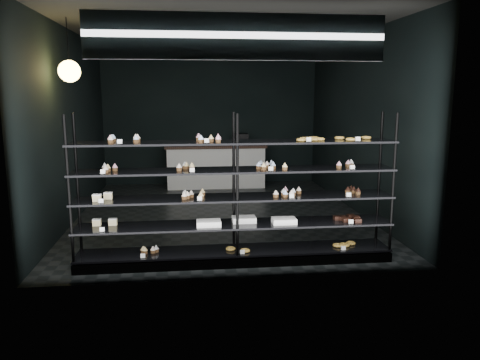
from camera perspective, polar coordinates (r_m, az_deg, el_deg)
The scene contains 5 objects.
room at distance 8.21m, azimuth -2.50°, elevation 6.72°, with size 5.01×6.01×3.20m.
display_shelf at distance 5.94m, azimuth -0.82°, elevation -4.23°, with size 4.00×0.50×1.91m.
signage at distance 5.31m, azimuth -0.28°, elevation 17.08°, with size 3.30×0.05×0.50m.
pendant_lamp at distance 7.18m, azimuth -20.08°, elevation 12.36°, with size 0.30×0.30×0.88m.
service_counter at distance 10.82m, azimuth -2.92°, elevation 1.80°, with size 2.30×0.65×1.23m.
Camera 1 is at (-0.57, -8.17, 2.15)m, focal length 35.00 mm.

